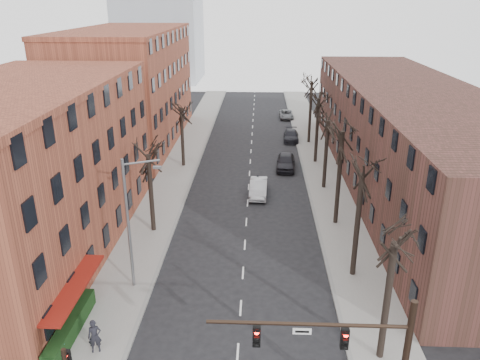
# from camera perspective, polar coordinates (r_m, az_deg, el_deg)

# --- Properties ---
(sidewalk_left) EXTENTS (4.00, 90.00, 0.15)m
(sidewalk_left) POSITION_cam_1_polar(r_m,az_deg,el_deg) (54.93, -7.13, 2.10)
(sidewalk_left) COLOR gray
(sidewalk_left) RESTS_ON ground
(sidewalk_right) EXTENTS (4.00, 90.00, 0.15)m
(sidewalk_right) POSITION_cam_1_polar(r_m,az_deg,el_deg) (54.65, 9.66, 1.85)
(sidewalk_right) COLOR gray
(sidewalk_right) RESTS_ON ground
(building_left_near) EXTENTS (12.00, 26.00, 12.00)m
(building_left_near) POSITION_cam_1_polar(r_m,az_deg,el_deg) (37.44, -24.71, 0.62)
(building_left_near) COLOR brown
(building_left_near) RESTS_ON ground
(building_left_far) EXTENTS (12.00, 28.00, 14.00)m
(building_left_far) POSITION_cam_1_polar(r_m,az_deg,el_deg) (63.46, -13.39, 10.76)
(building_left_far) COLOR brown
(building_left_far) RESTS_ON ground
(building_right) EXTENTS (12.00, 50.00, 10.00)m
(building_right) POSITION_cam_1_polar(r_m,az_deg,el_deg) (50.25, 19.80, 5.05)
(building_right) COLOR #4E2A24
(building_right) RESTS_ON ground
(awning_left) EXTENTS (1.20, 7.00, 0.15)m
(awning_left) POSITION_cam_1_polar(r_m,az_deg,el_deg) (30.35, -18.90, -16.35)
(awning_left) COLOR maroon
(awning_left) RESTS_ON ground
(hedge) EXTENTS (0.80, 6.00, 1.00)m
(hedge) POSITION_cam_1_polar(r_m,az_deg,el_deg) (29.28, -19.94, -16.47)
(hedge) COLOR #173512
(hedge) RESTS_ON sidewalk_left
(tree_right_a) EXTENTS (5.20, 5.20, 10.00)m
(tree_right_a) POSITION_cam_1_polar(r_m,az_deg,el_deg) (27.80, 16.61, -20.04)
(tree_right_a) COLOR black
(tree_right_a) RESTS_ON ground
(tree_right_b) EXTENTS (5.20, 5.20, 10.80)m
(tree_right_b) POSITION_cam_1_polar(r_m,az_deg,el_deg) (34.05, 13.51, -11.23)
(tree_right_b) COLOR black
(tree_right_b) RESTS_ON ground
(tree_right_c) EXTENTS (5.20, 5.20, 11.60)m
(tree_right_c) POSITION_cam_1_polar(r_m,az_deg,el_deg) (40.92, 11.52, -5.23)
(tree_right_c) COLOR black
(tree_right_c) RESTS_ON ground
(tree_right_d) EXTENTS (5.20, 5.20, 10.00)m
(tree_right_d) POSITION_cam_1_polar(r_m,az_deg,el_deg) (48.13, 10.14, -0.99)
(tree_right_d) COLOR black
(tree_right_d) RESTS_ON ground
(tree_right_e) EXTENTS (5.20, 5.20, 10.80)m
(tree_right_e) POSITION_cam_1_polar(r_m,az_deg,el_deg) (55.56, 9.13, 2.13)
(tree_right_e) COLOR black
(tree_right_e) RESTS_ON ground
(tree_right_f) EXTENTS (5.20, 5.20, 11.60)m
(tree_right_f) POSITION_cam_1_polar(r_m,az_deg,el_deg) (63.13, 8.36, 4.51)
(tree_right_f) COLOR black
(tree_right_f) RESTS_ON ground
(tree_left_a) EXTENTS (5.20, 5.20, 9.50)m
(tree_left_a) POSITION_cam_1_polar(r_m,az_deg,el_deg) (39.53, -10.45, -6.13)
(tree_left_a) COLOR black
(tree_left_a) RESTS_ON ground
(tree_left_b) EXTENTS (5.20, 5.20, 9.50)m
(tree_left_b) POSITION_cam_1_polar(r_m,az_deg,el_deg) (53.96, -6.88, 1.67)
(tree_left_b) COLOR black
(tree_left_b) RESTS_ON ground
(signal_mast_arm) EXTENTS (8.14, 0.30, 7.20)m
(signal_mast_arm) POSITION_cam_1_polar(r_m,az_deg,el_deg) (20.83, 15.17, -20.25)
(signal_mast_arm) COLOR black
(signal_mast_arm) RESTS_ON ground
(streetlight) EXTENTS (2.45, 0.22, 9.03)m
(streetlight) POSITION_cam_1_polar(r_m,az_deg,el_deg) (30.27, -13.21, -4.66)
(streetlight) COLOR slate
(streetlight) RESTS_ON ground
(silver_sedan) EXTENTS (1.81, 4.77, 1.55)m
(silver_sedan) POSITION_cam_1_polar(r_m,az_deg,el_deg) (45.46, 2.26, -0.96)
(silver_sedan) COLOR #A7A9AE
(silver_sedan) RESTS_ON ground
(parked_car_near) EXTENTS (2.38, 5.16, 1.71)m
(parked_car_near) POSITION_cam_1_polar(r_m,az_deg,el_deg) (52.78, 5.60, 2.25)
(parked_car_near) COLOR black
(parked_car_near) RESTS_ON ground
(parked_car_mid) EXTENTS (2.11, 4.85, 1.39)m
(parked_car_mid) POSITION_cam_1_polar(r_m,az_deg,el_deg) (63.64, 6.24, 5.40)
(parked_car_mid) COLOR black
(parked_car_mid) RESTS_ON ground
(parked_car_far) EXTENTS (2.20, 4.64, 1.28)m
(parked_car_far) POSITION_cam_1_polar(r_m,az_deg,el_deg) (75.85, 5.67, 7.96)
(parked_car_far) COLOR slate
(parked_car_far) RESTS_ON ground
(pedestrian_a) EXTENTS (0.82, 0.66, 1.94)m
(pedestrian_a) POSITION_cam_1_polar(r_m,az_deg,el_deg) (27.43, -17.29, -17.74)
(pedestrian_a) COLOR black
(pedestrian_a) RESTS_ON sidewalk_left
(pedestrian_crossing) EXTENTS (0.51, 0.96, 1.55)m
(pedestrian_crossing) POSITION_cam_1_polar(r_m,az_deg,el_deg) (46.72, 2.16, -0.33)
(pedestrian_crossing) COLOR black
(pedestrian_crossing) RESTS_ON ground
(bicycle) EXTENTS (1.63, 1.46, 0.85)m
(bicycle) POSITION_cam_1_polar(r_m,az_deg,el_deg) (28.13, -21.45, -18.65)
(bicycle) COLOR gray
(bicycle) RESTS_ON sidewalk_left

